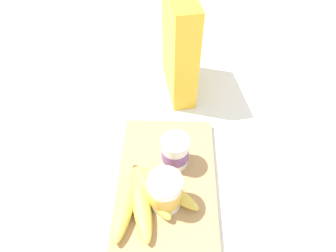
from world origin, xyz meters
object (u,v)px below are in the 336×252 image
at_px(cereal_box, 179,45).
at_px(yogurt_cup_back, 167,192).
at_px(cutting_board, 166,181).
at_px(yogurt_cup_front, 175,152).
at_px(banana_bunch, 145,196).

bearing_deg(cereal_box, yogurt_cup_back, 165.30).
distance_m(cutting_board, yogurt_cup_back, 0.08).
height_order(cutting_board, yogurt_cup_front, yogurt_cup_front).
distance_m(yogurt_cup_back, banana_bunch, 0.06).
distance_m(yogurt_cup_front, banana_bunch, 0.12).
bearing_deg(cereal_box, yogurt_cup_front, 167.29).
bearing_deg(banana_bunch, yogurt_cup_back, 84.48).
bearing_deg(yogurt_cup_front, cereal_box, 178.86).
relative_size(cutting_board, yogurt_cup_back, 3.71).
xyz_separation_m(cutting_board, yogurt_cup_back, (0.06, 0.00, 0.06)).
height_order(cereal_box, banana_bunch, cereal_box).
bearing_deg(cutting_board, banana_bunch, -38.55).
height_order(cutting_board, cereal_box, cereal_box).
relative_size(cereal_box, yogurt_cup_front, 3.47).
height_order(cereal_box, yogurt_cup_back, cereal_box).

